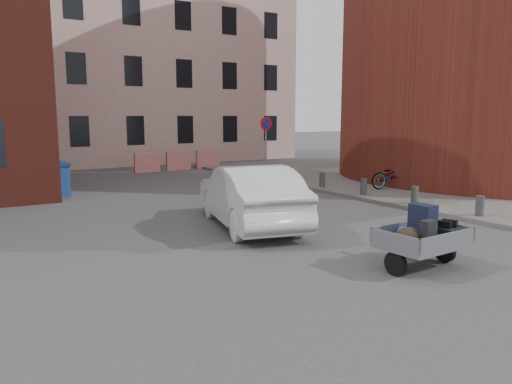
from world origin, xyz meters
TOP-DOWN VIEW (x-y plane):
  - ground at (0.00, 0.00)m, footprint 120.00×120.00m
  - sidewalk at (10.00, 4.00)m, footprint 9.00×24.00m
  - building_pink at (6.00, 22.00)m, footprint 16.00×8.00m
  - no_parking_sign at (6.00, 9.48)m, footprint 0.60×0.09m
  - bollards at (6.00, 3.40)m, footprint 0.22×9.02m
  - barriers at (4.20, 15.00)m, footprint 4.70×0.18m
  - trailer at (1.13, -3.05)m, footprint 1.64×1.83m
  - dumpster at (-3.82, 9.73)m, footprint 2.77×1.43m
  - silver_car at (0.34, 1.72)m, footprint 2.85×5.07m
  - bicycle at (7.95, 3.89)m, footprint 1.91×0.95m

SIDE VIEW (x-z plane):
  - ground at x=0.00m, z-range 0.00..0.00m
  - sidewalk at x=10.00m, z-range 0.00..0.12m
  - bollards at x=6.00m, z-range 0.12..0.67m
  - barriers at x=4.20m, z-range 0.00..1.00m
  - dumpster at x=-3.82m, z-range 0.00..1.17m
  - bicycle at x=7.95m, z-range 0.12..1.08m
  - trailer at x=1.13m, z-range 0.01..1.21m
  - silver_car at x=0.34m, z-range 0.00..1.58m
  - no_parking_sign at x=6.00m, z-range 0.69..3.34m
  - building_pink at x=6.00m, z-range 0.00..14.00m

